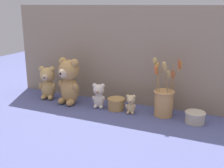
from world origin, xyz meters
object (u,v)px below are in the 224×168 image
Objects in this scene: teddy_bear_tiny at (131,104)px; decorative_tin_short at (116,104)px; teddy_bear_small at (99,95)px; decorative_tin_tall at (195,117)px; teddy_bear_large at (69,80)px; teddy_bear_medium at (48,82)px; flower_vase at (164,99)px.

teddy_bear_tiny reaches higher than decorative_tin_short.
teddy_bear_small is 0.59m from decorative_tin_tall.
teddy_bear_large is 0.19m from teddy_bear_medium.
teddy_bear_tiny is (0.61, -0.03, -0.06)m from teddy_bear_medium.
decorative_tin_short is (-0.10, 0.02, -0.02)m from teddy_bear_tiny.
flower_vase is (0.61, 0.04, -0.05)m from teddy_bear_large.
teddy_bear_large is 0.87× the size of flower_vase.
teddy_bear_small is 1.45× the size of decorative_tin_short.
teddy_bear_medium is at bearing 172.13° from teddy_bear_large.
teddy_bear_small is at bearing -179.79° from decorative_tin_tall.
teddy_bear_tiny is 0.34× the size of flower_vase.
teddy_bear_medium is 2.05× the size of decorative_tin_tall.
decorative_tin_tall is (0.37, 0.01, -0.03)m from teddy_bear_tiny.
teddy_bear_medium is at bearing -178.74° from flower_vase.
teddy_bear_medium reaches higher than decorative_tin_short.
decorative_tin_tall is (0.98, -0.01, -0.08)m from teddy_bear_medium.
teddy_bear_medium is 1.44× the size of teddy_bear_small.
teddy_bear_large reaches higher than decorative_tin_tall.
flower_vase reaches higher than decorative_tin_tall.
teddy_bear_medium reaches higher than decorative_tin_tall.
decorative_tin_short is (-0.29, -0.02, -0.07)m from flower_vase.
teddy_bear_tiny is at bearing -178.19° from decorative_tin_tall.
flower_vase reaches higher than teddy_bear_medium.
teddy_bear_tiny is at bearing -12.78° from decorative_tin_short.
flower_vase is at bearing 13.28° from teddy_bear_tiny.
teddy_bear_large is 0.22m from teddy_bear_small.
teddy_bear_large is 2.79× the size of decorative_tin_short.
teddy_bear_large is 1.33× the size of teddy_bear_medium.
decorative_tin_short is at bearing 167.22° from teddy_bear_tiny.
teddy_bear_small is at bearing -2.44° from teddy_bear_medium.
teddy_bear_tiny reaches higher than decorative_tin_tall.
flower_vase is at bearing 4.08° from decorative_tin_short.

